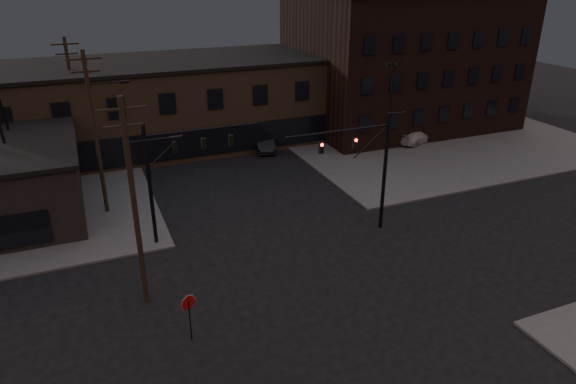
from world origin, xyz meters
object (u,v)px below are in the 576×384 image
at_px(parked_car_lot_a, 382,137).
at_px(traffic_signal_near, 370,161).
at_px(car_crossing, 264,142).
at_px(stop_sign, 189,307).
at_px(parked_car_lot_b, 416,136).
at_px(traffic_signal_far, 170,168).

bearing_deg(parked_car_lot_a, traffic_signal_near, 139.31).
bearing_deg(traffic_signal_near, parked_car_lot_a, 54.45).
xyz_separation_m(traffic_signal_near, car_crossing, (-0.55, 18.35, -4.13)).
bearing_deg(stop_sign, parked_car_lot_b, 36.85).
relative_size(traffic_signal_near, parked_car_lot_b, 1.75).
relative_size(traffic_signal_near, stop_sign, 3.23).
bearing_deg(traffic_signal_far, parked_car_lot_b, 21.98).
relative_size(stop_sign, car_crossing, 0.51).
bearing_deg(stop_sign, traffic_signal_far, 82.68).
relative_size(stop_sign, parked_car_lot_a, 0.59).
xyz_separation_m(traffic_signal_far, parked_car_lot_a, (22.70, 11.37, -4.14)).
bearing_deg(traffic_signal_far, car_crossing, 52.17).
xyz_separation_m(traffic_signal_far, car_crossing, (11.53, 14.85, -4.21)).
distance_m(traffic_signal_far, stop_sign, 10.55).
bearing_deg(parked_car_lot_b, traffic_signal_far, 92.04).
bearing_deg(parked_car_lot_b, parked_car_lot_a, 56.13).
xyz_separation_m(stop_sign, parked_car_lot_b, (27.38, 20.51, -1.03)).
bearing_deg(car_crossing, traffic_signal_far, -114.74).
height_order(traffic_signal_near, parked_car_lot_a, traffic_signal_near).
height_order(stop_sign, parked_car_lot_a, stop_sign).
xyz_separation_m(parked_car_lot_b, car_crossing, (-14.57, 4.32, -0.01)).
bearing_deg(car_crossing, parked_car_lot_b, -3.43).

